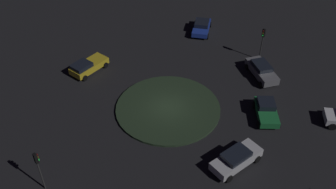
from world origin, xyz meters
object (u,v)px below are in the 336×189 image
(car_silver, at_px, (236,159))
(car_grey, at_px, (262,70))
(car_green, at_px, (266,110))
(car_blue, at_px, (202,27))
(car_yellow, at_px, (88,66))
(traffic_light_northeast, at_px, (38,164))
(traffic_light_southwest, at_px, (263,38))

(car_silver, relative_size, car_grey, 0.97)
(car_silver, xyz_separation_m, car_green, (-1.99, -6.64, -0.06))
(car_blue, bearing_deg, car_green, 28.80)
(car_silver, bearing_deg, car_yellow, -80.64)
(car_yellow, height_order, traffic_light_northeast, traffic_light_northeast)
(car_yellow, bearing_deg, car_grey, -54.03)
(traffic_light_northeast, bearing_deg, traffic_light_southwest, -2.50)
(car_silver, relative_size, car_green, 1.12)
(car_grey, height_order, traffic_light_southwest, traffic_light_southwest)
(car_green, bearing_deg, car_grey, 174.55)
(car_grey, xyz_separation_m, car_yellow, (18.04, 3.92, -0.04))
(car_blue, height_order, traffic_light_northeast, traffic_light_northeast)
(traffic_light_northeast, bearing_deg, car_silver, -35.65)
(car_blue, xyz_separation_m, car_grey, (-7.88, 7.59, 0.06))
(car_silver, height_order, car_yellow, car_silver)
(car_yellow, bearing_deg, traffic_light_northeast, -144.55)
(traffic_light_northeast, bearing_deg, car_yellow, 42.55)
(car_blue, height_order, car_green, car_green)
(car_grey, height_order, car_yellow, car_grey)
(car_silver, height_order, traffic_light_northeast, traffic_light_northeast)
(car_grey, bearing_deg, traffic_light_northeast, -69.27)
(car_blue, relative_size, car_green, 1.03)
(car_yellow, bearing_deg, car_green, -73.35)
(car_green, bearing_deg, car_yellow, -110.52)
(car_silver, distance_m, car_blue, 21.58)
(car_yellow, bearing_deg, car_blue, -17.74)
(traffic_light_northeast, bearing_deg, car_green, -20.51)
(car_silver, xyz_separation_m, car_blue, (6.78, -20.49, -0.07))
(car_blue, xyz_separation_m, car_yellow, (10.16, 11.51, 0.02))
(car_silver, relative_size, traffic_light_southwest, 1.19)
(car_silver, distance_m, traffic_light_northeast, 15.20)
(traffic_light_southwest, bearing_deg, car_grey, 43.44)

